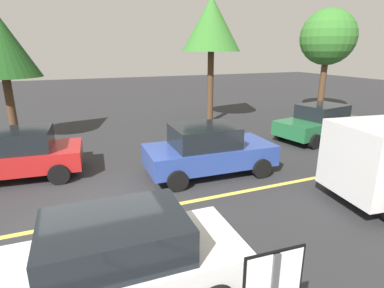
% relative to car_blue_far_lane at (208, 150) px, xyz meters
% --- Properties ---
extents(ground_plane, '(80.00, 80.00, 0.00)m').
position_rel_car_blue_far_lane_xyz_m(ground_plane, '(-3.68, -1.70, -0.82)').
color(ground_plane, '#2D2D30').
extents(lane_marking_centre, '(28.00, 0.16, 0.01)m').
position_rel_car_blue_far_lane_xyz_m(lane_marking_centre, '(-0.68, -1.70, -0.82)').
color(lane_marking_centre, '#E0D14C').
extents(car_blue_far_lane, '(4.25, 2.23, 1.65)m').
position_rel_car_blue_far_lane_xyz_m(car_blue_far_lane, '(0.00, 0.00, 0.00)').
color(car_blue_far_lane, '#2D479E').
rests_on(car_blue_far_lane, ground_plane).
extents(car_white_crossing, '(4.60, 2.05, 1.54)m').
position_rel_car_blue_far_lane_xyz_m(car_white_crossing, '(-3.84, -4.52, -0.04)').
color(car_white_crossing, white).
rests_on(car_white_crossing, ground_plane).
extents(car_red_behind_van, '(4.32, 2.37, 1.58)m').
position_rel_car_blue_far_lane_xyz_m(car_red_behind_van, '(-5.88, 1.97, -0.03)').
color(car_red_behind_van, red).
rests_on(car_red_behind_van, ground_plane).
extents(car_green_mid_road, '(4.42, 2.63, 1.59)m').
position_rel_car_blue_far_lane_xyz_m(car_green_mid_road, '(6.51, 1.89, -0.03)').
color(car_green_mid_road, '#236B3D').
rests_on(car_green_mid_road, ground_plane).
extents(tree_left_verge, '(2.93, 2.93, 5.49)m').
position_rel_car_blue_far_lane_xyz_m(tree_left_verge, '(-6.39, 6.38, 3.32)').
color(tree_left_verge, '#513823').
rests_on(tree_left_verge, ground_plane).
extents(tree_centre_verge, '(3.13, 3.13, 6.67)m').
position_rel_car_blue_far_lane_xyz_m(tree_centre_verge, '(3.41, 7.03, 4.40)').
color(tree_centre_verge, '#513823').
rests_on(tree_centre_verge, ground_plane).
extents(tree_right_verge, '(3.30, 3.30, 6.35)m').
position_rel_car_blue_far_lane_xyz_m(tree_right_verge, '(10.90, 6.40, 3.84)').
color(tree_right_verge, '#513823').
rests_on(tree_right_verge, ground_plane).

